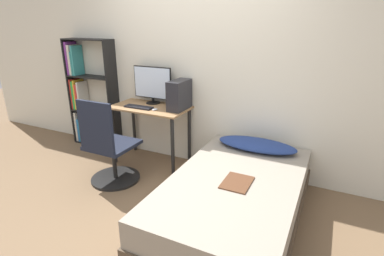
{
  "coord_description": "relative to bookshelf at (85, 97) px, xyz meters",
  "views": [
    {
      "loc": [
        1.58,
        -1.96,
        1.81
      ],
      "look_at": [
        0.28,
        0.7,
        0.75
      ],
      "focal_mm": 28.0,
      "sensor_mm": 36.0,
      "label": 1
    }
  ],
  "objects": [
    {
      "name": "ground_plane",
      "position": [
        1.8,
        -1.28,
        -0.74
      ],
      "size": [
        14.0,
        14.0,
        0.0
      ],
      "primitive_type": "plane",
      "color": "brown"
    },
    {
      "name": "wall_back",
      "position": [
        1.8,
        0.14,
        0.51
      ],
      "size": [
        8.0,
        0.05,
        2.5
      ],
      "color": "silver",
      "rests_on": "ground_plane"
    },
    {
      "name": "desk",
      "position": [
        1.27,
        -0.15,
        -0.1
      ],
      "size": [
        1.0,
        0.55,
        0.78
      ],
      "color": "#997047",
      "rests_on": "ground_plane"
    },
    {
      "name": "bookshelf",
      "position": [
        0.0,
        0.0,
        0.0
      ],
      "size": [
        0.78,
        0.24,
        1.58
      ],
      "color": "black",
      "rests_on": "ground_plane"
    },
    {
      "name": "office_chair",
      "position": [
        1.14,
        -0.83,
        -0.35
      ],
      "size": [
        0.58,
        0.58,
        1.03
      ],
      "color": "black",
      "rests_on": "ground_plane"
    },
    {
      "name": "bed",
      "position": [
        2.67,
        -0.88,
        -0.52
      ],
      "size": [
        1.16,
        1.99,
        0.45
      ],
      "color": "#4C3D2D",
      "rests_on": "ground_plane"
    },
    {
      "name": "pillow",
      "position": [
        2.67,
        -0.14,
        -0.24
      ],
      "size": [
        0.88,
        0.36,
        0.11
      ],
      "color": "navy",
      "rests_on": "bed"
    },
    {
      "name": "magazine",
      "position": [
        2.71,
        -0.96,
        -0.29
      ],
      "size": [
        0.24,
        0.32,
        0.01
      ],
      "color": "#56331E",
      "rests_on": "bed"
    },
    {
      "name": "monitor",
      "position": [
        1.21,
        0.01,
        0.29
      ],
      "size": [
        0.56,
        0.19,
        0.48
      ],
      "color": "black",
      "rests_on": "desk"
    },
    {
      "name": "keyboard",
      "position": [
        1.17,
        -0.26,
        0.05
      ],
      "size": [
        0.38,
        0.12,
        0.02
      ],
      "color": "black",
      "rests_on": "desk"
    },
    {
      "name": "pc_tower",
      "position": [
        1.66,
        -0.09,
        0.22
      ],
      "size": [
        0.17,
        0.37,
        0.36
      ],
      "color": "#232328",
      "rests_on": "desk"
    },
    {
      "name": "mouse",
      "position": [
        1.41,
        -0.26,
        0.05
      ],
      "size": [
        0.06,
        0.09,
        0.02
      ],
      "color": "silver",
      "rests_on": "desk"
    }
  ]
}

